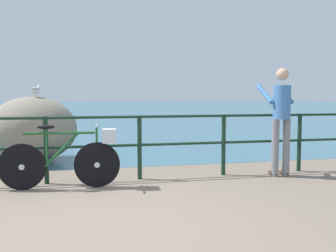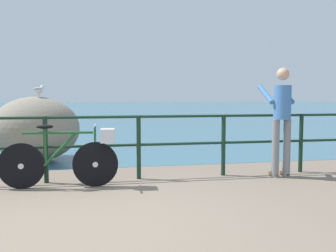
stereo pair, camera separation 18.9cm
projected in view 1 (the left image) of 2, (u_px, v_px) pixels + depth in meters
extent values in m
cube|color=#756656|center=(88.00, 118.00, 23.11)|extent=(120.00, 120.00, 0.10)
cube|color=#38667A|center=(87.00, 106.00, 50.37)|extent=(120.00, 90.00, 0.01)
cylinder|color=black|center=(46.00, 150.00, 5.47)|extent=(0.07, 0.07, 1.02)
cylinder|color=black|center=(140.00, 147.00, 5.78)|extent=(0.07, 0.07, 1.02)
cylinder|color=black|center=(224.00, 145.00, 6.09)|extent=(0.07, 0.07, 1.02)
cylinder|color=black|center=(299.00, 143.00, 6.41)|extent=(0.07, 0.07, 1.02)
cylinder|color=black|center=(94.00, 117.00, 5.59)|extent=(9.95, 0.04, 0.04)
cylinder|color=black|center=(94.00, 146.00, 5.62)|extent=(9.95, 0.04, 0.04)
cylinder|color=black|center=(22.00, 167.00, 5.11)|extent=(0.66, 0.08, 0.66)
cylinder|color=#B7BCC6|center=(22.00, 167.00, 5.11)|extent=(0.08, 0.06, 0.08)
cylinder|color=black|center=(97.00, 165.00, 5.27)|extent=(0.66, 0.08, 0.66)
cylinder|color=#B7BCC6|center=(97.00, 165.00, 5.27)|extent=(0.08, 0.06, 0.08)
cylinder|color=#194C23|center=(59.00, 133.00, 5.15)|extent=(0.99, 0.10, 0.04)
cylinder|color=#194C23|center=(62.00, 149.00, 5.18)|extent=(0.50, 0.07, 0.50)
cylinder|color=#194C23|center=(46.00, 148.00, 5.14)|extent=(0.03, 0.03, 0.53)
ellipsoid|color=black|center=(46.00, 127.00, 5.12)|extent=(0.25, 0.12, 0.06)
cylinder|color=#194C23|center=(97.00, 145.00, 5.25)|extent=(0.03, 0.03, 0.57)
cylinder|color=#B7BCC6|center=(97.00, 126.00, 5.23)|extent=(0.06, 0.48, 0.03)
cube|color=#B7BCC6|center=(109.00, 136.00, 5.27)|extent=(0.21, 0.25, 0.20)
cylinder|color=slate|center=(275.00, 148.00, 5.98)|extent=(0.12, 0.12, 0.95)
ellipsoid|color=#513319|center=(273.00, 173.00, 6.07)|extent=(0.10, 0.26, 0.08)
cylinder|color=slate|center=(286.00, 148.00, 6.02)|extent=(0.12, 0.12, 0.95)
ellipsoid|color=#513319|center=(284.00, 173.00, 6.12)|extent=(0.10, 0.26, 0.08)
cylinder|color=#3F72B2|center=(282.00, 102.00, 5.94)|extent=(0.28, 0.28, 0.55)
sphere|color=tan|center=(283.00, 74.00, 5.90)|extent=(0.20, 0.20, 0.20)
cylinder|color=#3F72B2|center=(265.00, 94.00, 6.12)|extent=(0.08, 0.52, 0.34)
cylinder|color=#3F72B2|center=(284.00, 94.00, 6.20)|extent=(0.08, 0.52, 0.34)
ellipsoid|color=gray|center=(33.00, 129.00, 7.35)|extent=(1.75, 1.67, 1.32)
cylinder|color=gold|center=(34.00, 95.00, 7.27)|extent=(0.01, 0.01, 0.06)
cylinder|color=gold|center=(36.00, 95.00, 7.26)|extent=(0.01, 0.01, 0.06)
ellipsoid|color=white|center=(35.00, 90.00, 7.26)|extent=(0.23, 0.28, 0.13)
ellipsoid|color=#9E9EA3|center=(35.00, 89.00, 7.24)|extent=(0.23, 0.27, 0.06)
sphere|color=white|center=(39.00, 87.00, 7.37)|extent=(0.08, 0.08, 0.08)
cone|color=gold|center=(41.00, 87.00, 7.42)|extent=(0.05, 0.06, 0.02)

